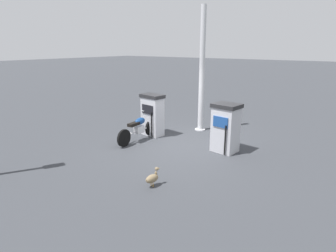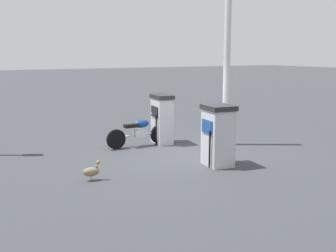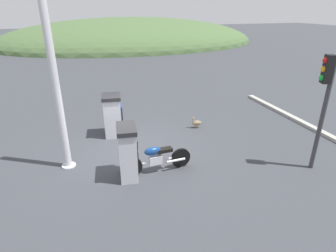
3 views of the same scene
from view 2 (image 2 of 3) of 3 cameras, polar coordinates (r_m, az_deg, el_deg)
The scene contains 6 objects.
ground_plane at distance 11.13m, azimuth 1.21°, elevation -4.02°, with size 120.00×120.00×0.00m, color #383A3F.
fuel_pump_near at distance 12.36m, azimuth -0.86°, elevation 1.04°, with size 0.63×0.90×1.50m.
fuel_pump_far at distance 9.98m, azimuth 7.04°, elevation -1.27°, with size 0.75×0.86×1.51m.
motorcycle_near_pump at distance 12.06m, azimuth -4.08°, elevation -0.79°, with size 2.03×0.56×0.93m.
wandering_duck at distance 9.01m, azimuth -10.72°, elevation -6.27°, with size 0.44×0.23×0.44m.
canopy_support_pole at distance 12.16m, azimuth 8.25°, elevation 7.61°, with size 0.40×0.40×4.56m.
Camera 2 is at (5.51, 9.28, 2.75)m, focal length 43.32 mm.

